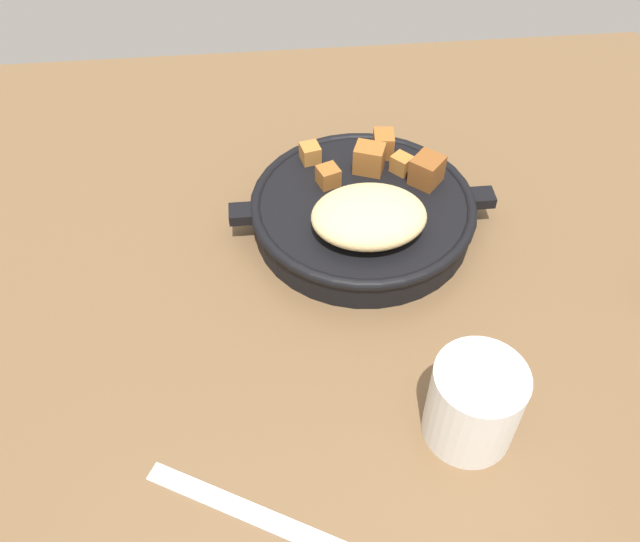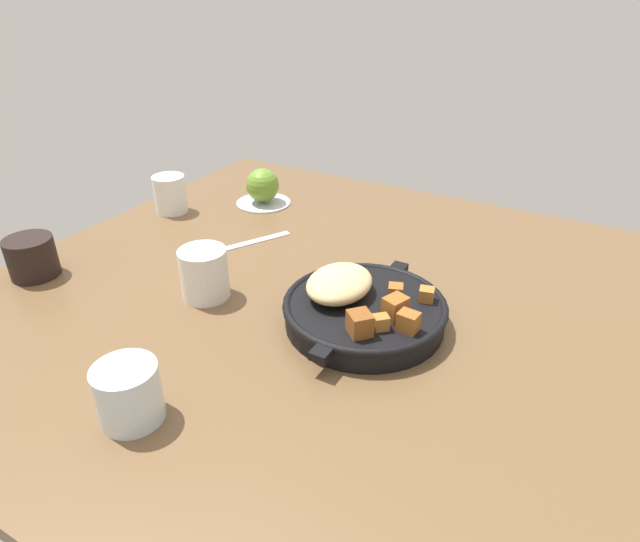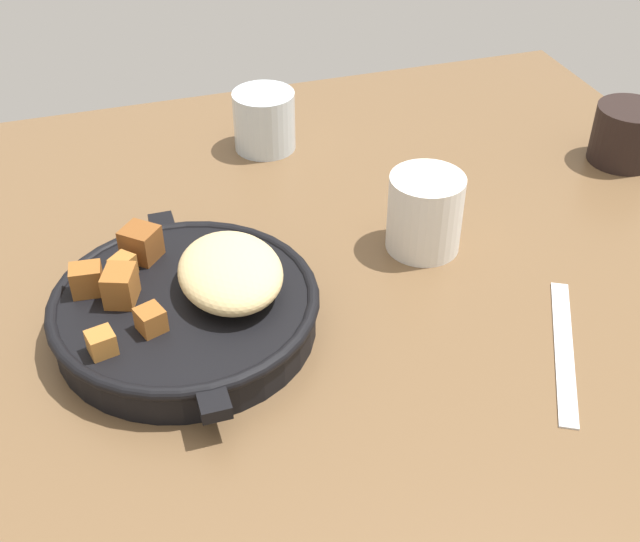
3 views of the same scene
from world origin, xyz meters
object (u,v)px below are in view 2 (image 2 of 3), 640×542
object	(u,v)px
coffee_mug_dark	(32,257)
water_glass_short	(129,393)
cast_iron_skillet	(362,307)
white_creamer_pitcher	(170,194)
butter_knife	(246,243)
ceramic_mug_white	(204,274)
red_apple	(263,185)

from	to	relation	value
coffee_mug_dark	water_glass_short	world-z (taller)	water_glass_short
cast_iron_skillet	white_creamer_pitcher	distance (cm)	56.95
butter_knife	coffee_mug_dark	world-z (taller)	coffee_mug_dark
ceramic_mug_white	butter_knife	bearing A→B (deg)	17.42
water_glass_short	cast_iron_skillet	bearing A→B (deg)	-25.88
red_apple	ceramic_mug_white	distance (cm)	39.65
ceramic_mug_white	white_creamer_pitcher	size ratio (longest dim) A/B	1.03
coffee_mug_dark	red_apple	bearing A→B (deg)	-18.33
coffee_mug_dark	cast_iron_skillet	bearing A→B (deg)	-75.17
white_creamer_pitcher	ceramic_mug_white	bearing A→B (deg)	-128.70
cast_iron_skillet	red_apple	world-z (taller)	red_apple
ceramic_mug_white	coffee_mug_dark	world-z (taller)	ceramic_mug_white
red_apple	ceramic_mug_white	bearing A→B (deg)	-158.42
red_apple	coffee_mug_dark	xyz separation A→B (cm)	(-46.03, 15.25, -0.82)
ceramic_mug_white	white_creamer_pitcher	xyz separation A→B (cm)	(23.29, 29.08, -0.11)
butter_knife	ceramic_mug_white	world-z (taller)	ceramic_mug_white
cast_iron_skillet	water_glass_short	bearing A→B (deg)	154.12
red_apple	white_creamer_pitcher	xyz separation A→B (cm)	(-13.58, 14.50, -0.29)
coffee_mug_dark	water_glass_short	distance (cm)	43.06
red_apple	butter_knife	bearing A→B (deg)	-154.58
coffee_mug_dark	water_glass_short	xyz separation A→B (cm)	(-16.06, -39.96, 0.17)
red_apple	water_glass_short	xyz separation A→B (cm)	(-62.09, -24.71, -0.66)
butter_knife	coffee_mug_dark	size ratio (longest dim) A/B	2.35
red_apple	coffee_mug_dark	world-z (taller)	red_apple
red_apple	butter_knife	xyz separation A→B (cm)	(-18.65, -8.87, -4.09)
cast_iron_skillet	red_apple	bearing A→B (deg)	51.44
cast_iron_skillet	water_glass_short	xyz separation A→B (cm)	(-30.57, 14.83, 0.86)
red_apple	water_glass_short	distance (cm)	66.83
white_creamer_pitcher	butter_knife	bearing A→B (deg)	-102.26
butter_knife	water_glass_short	world-z (taller)	water_glass_short
cast_iron_skillet	coffee_mug_dark	size ratio (longest dim) A/B	3.57
white_creamer_pitcher	coffee_mug_dark	bearing A→B (deg)	178.66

